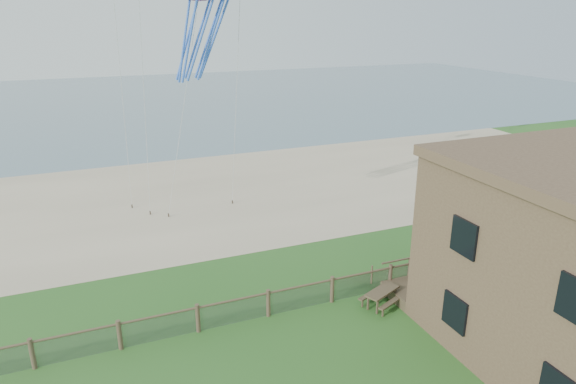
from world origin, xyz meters
The scene contains 6 objects.
sand_beach centered at (0.00, 22.00, 0.00)m, with size 72.00×20.00×0.02m, color tan.
ocean centered at (0.00, 66.00, 0.00)m, with size 160.00×68.00×0.02m, color slate.
chainlink_fence centered at (0.00, 6.00, 0.55)m, with size 36.20×0.20×1.25m, color #4B3A2A, non-canonical shape.
motel_deck centered at (13.00, 5.00, 0.25)m, with size 15.00×2.00×0.50m, color brown.
picnic_table centered at (4.87, 4.89, 0.37)m, with size 1.73×1.31×0.73m, color brown, non-canonical shape.
octopus_kite centered at (0.03, 15.91, 12.18)m, with size 3.44×2.43×7.09m, color #FB4B27, non-canonical shape.
Camera 1 is at (-6.34, -11.73, 12.14)m, focal length 32.00 mm.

